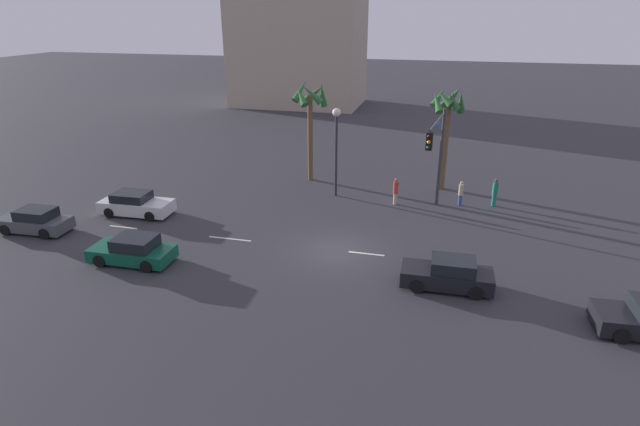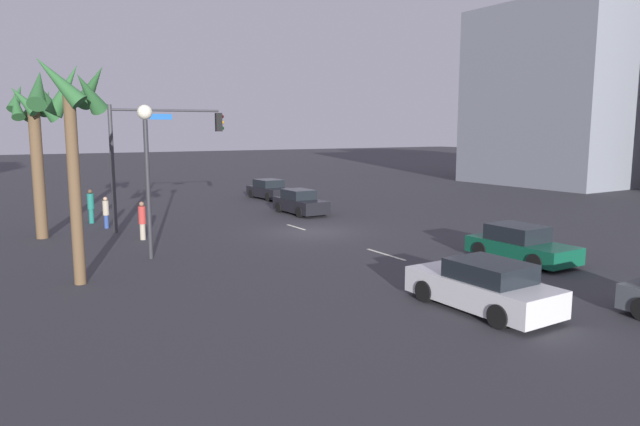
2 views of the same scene
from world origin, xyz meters
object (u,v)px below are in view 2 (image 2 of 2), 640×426
object	(u,v)px
traffic_signal	(152,145)
building_1	(579,98)
pedestrian_1	(91,205)
car_1	(520,245)
car_2	(270,190)
palm_tree_1	(70,113)
pedestrian_0	(106,212)
palm_tree_0	(34,127)
car_0	(300,203)
pedestrian_2	(142,220)
car_3	(483,287)
streetlamp	(146,152)

from	to	relation	value
traffic_signal	building_1	xyz separation A→B (m)	(6.18, -42.44, 3.83)
pedestrian_1	car_1	bearing A→B (deg)	-145.02
pedestrian_1	traffic_signal	bearing A→B (deg)	-147.25
car_2	palm_tree_1	xyz separation A→B (m)	(-18.06, 15.69, 4.90)
car_2	pedestrian_1	bearing A→B (deg)	111.15
palm_tree_1	car_1	bearing A→B (deg)	-109.01
car_2	pedestrian_0	bearing A→B (deg)	119.40
traffic_signal	palm_tree_0	world-z (taller)	palm_tree_0
car_0	building_1	xyz separation A→B (m)	(5.09, -33.41, 7.44)
car_0	pedestrian_2	bearing A→B (deg)	108.94
car_2	car_3	size ratio (longest dim) A/B	0.95
car_1	palm_tree_0	distance (m)	21.79
car_0	building_1	distance (m)	34.61
car_1	pedestrian_0	xyz separation A→B (m)	(16.02, 12.31, 0.23)
car_2	pedestrian_2	xyz separation A→B (m)	(-11.37, 12.02, 0.29)
car_3	pedestrian_1	size ratio (longest dim) A/B	2.41
traffic_signal	palm_tree_1	world-z (taller)	palm_tree_1
car_2	pedestrian_0	size ratio (longest dim) A/B	2.60
car_2	pedestrian_0	distance (m)	14.77
car_1	palm_tree_0	bearing A→B (deg)	46.46
car_3	traffic_signal	world-z (taller)	traffic_signal
traffic_signal	building_1	distance (m)	43.06
car_1	car_3	xyz separation A→B (m)	(-3.54, 5.78, 0.03)
pedestrian_2	palm_tree_0	bearing A→B (deg)	55.15
building_1	pedestrian_0	bearing A→B (deg)	94.11
car_0	car_3	size ratio (longest dim) A/B	0.93
car_1	building_1	xyz separation A→B (m)	(20.51, -32.20, 7.48)
pedestrian_1	building_1	distance (m)	45.52
pedestrian_1	building_1	size ratio (longest dim) A/B	0.10
pedestrian_1	building_1	xyz separation A→B (m)	(2.36, -44.89, 7.13)
pedestrian_2	car_1	bearing A→B (deg)	-136.08
car_2	palm_tree_1	size ratio (longest dim) A/B	0.58
car_3	streetlamp	world-z (taller)	streetlamp
car_2	pedestrian_0	world-z (taller)	pedestrian_0
traffic_signal	pedestrian_0	distance (m)	4.34
streetlamp	palm_tree_1	distance (m)	4.15
car_0	car_3	xyz separation A→B (m)	(-18.96, 4.57, -0.01)
car_1	palm_tree_1	distance (m)	16.75
car_0	car_1	size ratio (longest dim) A/B	0.99
car_1	pedestrian_1	bearing A→B (deg)	34.98
pedestrian_0	pedestrian_1	size ratio (longest dim) A/B	0.88
car_0	palm_tree_0	xyz separation A→B (m)	(-0.74, 14.24, 4.48)
pedestrian_2	pedestrian_0	bearing A→B (deg)	11.59
car_1	building_1	distance (m)	38.90
pedestrian_0	streetlamp	bearing A→B (deg)	-178.98
car_0	palm_tree_0	world-z (taller)	palm_tree_0
pedestrian_0	palm_tree_1	bearing A→B (deg)	165.32
streetlamp	pedestrian_2	xyz separation A→B (m)	(4.14, -0.70, -3.26)
streetlamp	pedestrian_0	distance (m)	8.91
car_3	palm_tree_1	distance (m)	13.72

